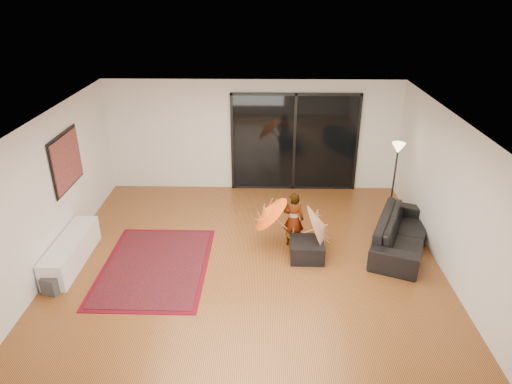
{
  "coord_description": "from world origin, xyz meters",
  "views": [
    {
      "loc": [
        0.28,
        -6.98,
        4.77
      ],
      "look_at": [
        0.12,
        0.86,
        1.1
      ],
      "focal_mm": 32.0,
      "sensor_mm": 36.0,
      "label": 1
    }
  ],
  "objects_px": {
    "sofa": "(402,233)",
    "ottoman": "(307,250)",
    "media_console": "(71,251)",
    "child": "(293,219)"
  },
  "relations": [
    {
      "from": "ottoman",
      "to": "child",
      "type": "distance_m",
      "value": 0.65
    },
    {
      "from": "sofa",
      "to": "ottoman",
      "type": "relative_size",
      "value": 3.56
    },
    {
      "from": "media_console",
      "to": "sofa",
      "type": "xyz_separation_m",
      "value": [
        6.2,
        0.66,
        0.07
      ]
    },
    {
      "from": "ottoman",
      "to": "sofa",
      "type": "bearing_deg",
      "value": 12.46
    },
    {
      "from": "sofa",
      "to": "ottoman",
      "type": "bearing_deg",
      "value": 125.36
    },
    {
      "from": "media_console",
      "to": "child",
      "type": "bearing_deg",
      "value": 9.97
    },
    {
      "from": "sofa",
      "to": "child",
      "type": "distance_m",
      "value": 2.12
    },
    {
      "from": "media_console",
      "to": "ottoman",
      "type": "bearing_deg",
      "value": 3.27
    },
    {
      "from": "sofa",
      "to": "child",
      "type": "bearing_deg",
      "value": 111.22
    },
    {
      "from": "sofa",
      "to": "ottoman",
      "type": "height_order",
      "value": "sofa"
    }
  ]
}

